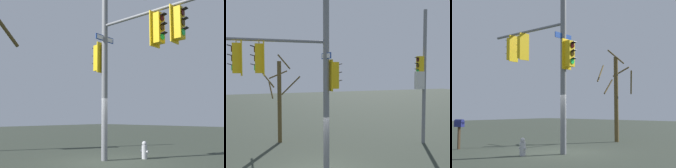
% 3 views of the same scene
% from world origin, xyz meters
% --- Properties ---
extents(ground_plane, '(80.00, 80.00, 0.00)m').
position_xyz_m(ground_plane, '(0.00, 0.00, 0.00)').
color(ground_plane, '#31382E').
extents(main_signal_pole_assembly, '(5.20, 3.76, 8.30)m').
position_xyz_m(main_signal_pole_assembly, '(-0.51, -0.36, 4.69)').
color(main_signal_pole_assembly, slate).
rests_on(main_signal_pole_assembly, ground).
extents(fire_hydrant, '(0.38, 0.24, 0.73)m').
position_xyz_m(fire_hydrant, '(-0.51, -1.65, 0.34)').
color(fire_hydrant, '#B2B2B7').
rests_on(fire_hydrant, ground).
extents(mailbox, '(0.49, 0.35, 1.41)m').
position_xyz_m(mailbox, '(-4.44, -2.21, 1.11)').
color(mailbox, '#4C3823').
rests_on(mailbox, ground).
extents(bare_tree_behind_pole, '(2.51, 2.49, 5.34)m').
position_xyz_m(bare_tree_behind_pole, '(-0.82, 5.77, 2.71)').
color(bare_tree_behind_pole, brown).
rests_on(bare_tree_behind_pole, ground).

